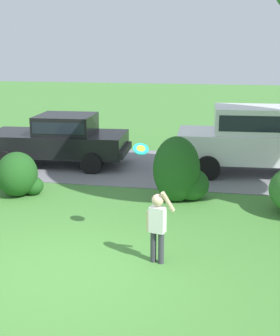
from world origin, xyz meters
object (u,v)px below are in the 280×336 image
parked_suv (258,136)px  child_thrower (158,223)px  frisbee (141,149)px  parked_sedan (60,138)px

parked_suv → child_thrower: 6.48m
frisbee → parked_suv: bearing=66.5°
parked_suv → child_thrower: parked_suv is taller
parked_suv → parked_sedan: bearing=-178.4°
child_thrower → frisbee: size_ratio=4.16×
parked_sedan → child_thrower: bearing=-56.4°
parked_sedan → parked_suv: 5.91m
child_thrower → frisbee: 1.40m
parked_sedan → frisbee: 6.38m
parked_suv → frisbee: size_ratio=15.52×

